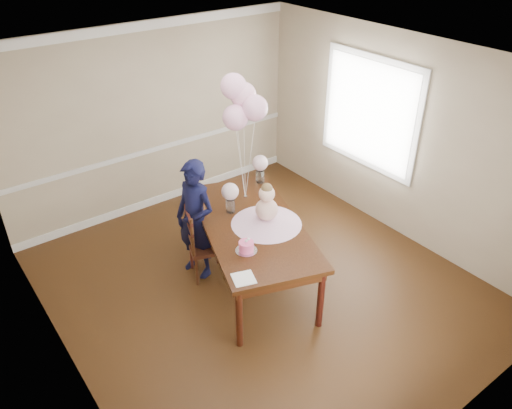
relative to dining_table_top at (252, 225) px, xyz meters
name	(u,v)px	position (x,y,z in m)	size (l,w,h in m)	color
floor	(261,285)	(0.01, -0.17, -0.78)	(4.50, 5.00, 0.00)	black
ceiling	(262,64)	(0.01, -0.17, 1.92)	(4.50, 5.00, 0.02)	silver
wall_back	(155,119)	(0.01, 2.33, 0.57)	(4.50, 0.02, 2.70)	tan
wall_front	(467,322)	(0.01, -2.67, 0.57)	(4.50, 0.02, 2.70)	tan
wall_left	(51,267)	(-2.24, -0.17, 0.57)	(0.02, 5.00, 2.70)	tan
wall_right	(398,138)	(2.26, -0.17, 0.57)	(0.02, 5.00, 2.70)	tan
chair_rail_trim	(158,148)	(0.01, 2.32, 0.12)	(4.50, 0.02, 0.07)	silver
crown_molding	(145,26)	(0.01, 2.32, 1.85)	(4.50, 0.02, 0.12)	white
baseboard_trim	(164,197)	(0.01, 2.32, -0.72)	(4.50, 0.02, 0.12)	white
window_frame	(369,113)	(2.24, 0.33, 0.77)	(0.02, 1.66, 1.56)	silver
window_blinds	(369,113)	(2.22, 0.33, 0.77)	(0.01, 1.50, 1.40)	white
dining_table_top	(252,225)	(0.00, 0.00, 0.00)	(1.08, 2.16, 0.05)	black
table_apron	(252,231)	(0.00, 0.00, -0.08)	(0.97, 2.05, 0.11)	black
table_leg_fl	(239,318)	(-0.75, -0.80, -0.41)	(0.08, 0.08, 0.76)	black
table_leg_fr	(321,299)	(0.11, -1.09, -0.41)	(0.08, 0.08, 0.76)	black
table_leg_bl	(197,217)	(-0.11, 1.09, -0.41)	(0.08, 0.08, 0.76)	black
table_leg_br	(261,206)	(0.75, 0.80, -0.41)	(0.08, 0.08, 0.76)	black
baby_skirt	(266,220)	(0.14, -0.10, 0.08)	(0.82, 0.82, 0.11)	#DCA2C6
baby_torso	(267,209)	(0.14, -0.10, 0.22)	(0.26, 0.26, 0.26)	pink
baby_head	(267,194)	(0.14, -0.10, 0.43)	(0.18, 0.18, 0.18)	beige
baby_hair	(267,189)	(0.14, -0.10, 0.49)	(0.13, 0.13, 0.13)	brown
cake_platter	(246,251)	(-0.36, -0.39, 0.03)	(0.24, 0.24, 0.01)	silver
birthday_cake	(246,246)	(-0.36, -0.39, 0.09)	(0.16, 0.16, 0.11)	#F54D91
cake_flower_a	(246,241)	(-0.36, -0.39, 0.16)	(0.03, 0.03, 0.03)	silver
cake_flower_b	(248,239)	(-0.32, -0.38, 0.16)	(0.03, 0.03, 0.03)	silver
rose_vase_near	(230,206)	(-0.05, 0.36, 0.11)	(0.11, 0.11, 0.17)	silver
roses_near	(230,191)	(-0.05, 0.36, 0.31)	(0.21, 0.21, 0.21)	beige
rose_vase_far	(260,176)	(0.68, 0.74, 0.11)	(0.11, 0.11, 0.17)	silver
roses_far	(260,163)	(0.68, 0.74, 0.31)	(0.21, 0.21, 0.21)	silver
napkin	(244,278)	(-0.65, -0.75, 0.03)	(0.22, 0.22, 0.01)	white
balloon_weight	(245,197)	(0.29, 0.53, 0.04)	(0.04, 0.04, 0.02)	#B9B9BD
balloon_a	(235,118)	(0.19, 0.56, 1.11)	(0.30, 0.30, 0.30)	#F8AFD4
balloon_b	(255,108)	(0.38, 0.44, 1.22)	(0.30, 0.30, 0.30)	#EDA8CC
balloon_c	(243,95)	(0.35, 0.62, 1.32)	(0.30, 0.30, 0.30)	#FFB4D5
balloon_d	(233,86)	(0.25, 0.68, 1.43)	(0.30, 0.30, 0.30)	#FFB4DA
balloon_ribbon_a	(241,165)	(0.24, 0.55, 0.49)	(0.00, 0.00, 0.91)	white
balloon_ribbon_b	(250,161)	(0.34, 0.49, 0.55)	(0.00, 0.00, 1.02)	silver
balloon_ribbon_c	(245,154)	(0.32, 0.58, 0.60)	(0.00, 0.00, 1.12)	white
balloon_ribbon_d	(240,151)	(0.27, 0.60, 0.65)	(0.00, 0.00, 1.23)	white
dining_chair_seat	(207,246)	(-0.39, 0.40, -0.36)	(0.41, 0.41, 0.05)	#38190F
chair_leg_fl	(197,271)	(-0.60, 0.30, -0.58)	(0.04, 0.04, 0.40)	#361B0E
chair_leg_fr	(224,266)	(-0.29, 0.18, -0.58)	(0.04, 0.04, 0.40)	#381F0F
chair_leg_bl	(191,255)	(-0.49, 0.61, -0.58)	(0.04, 0.04, 0.40)	#39130F
chair_leg_br	(217,250)	(-0.17, 0.50, -0.58)	(0.04, 0.04, 0.40)	#35120E
chair_back_post_l	(193,238)	(-0.62, 0.30, -0.09)	(0.04, 0.04, 0.53)	#3C2010
chair_back_post_r	(187,223)	(-0.51, 0.62, -0.09)	(0.04, 0.04, 0.53)	#3E1911
chair_slat_low	(190,238)	(-0.57, 0.46, -0.20)	(0.03, 0.38, 0.05)	#3E1D11
chair_slat_mid	(190,228)	(-0.57, 0.46, -0.05)	(0.03, 0.38, 0.05)	black
chair_slat_top	(189,217)	(-0.57, 0.46, 0.10)	(0.03, 0.38, 0.05)	#3D1610
woman	(196,220)	(-0.45, 0.52, -0.02)	(0.56, 0.37, 1.53)	black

